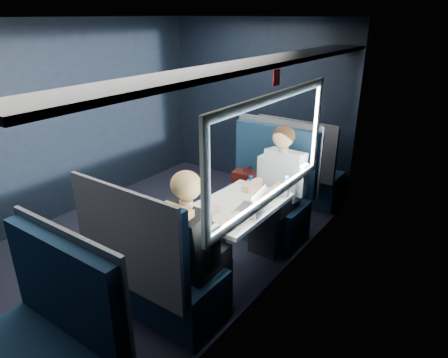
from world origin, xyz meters
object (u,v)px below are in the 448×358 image
Objects in this scene: woman at (192,241)px; seat_bay_far at (156,274)px; seat_bay_near at (264,197)px; cup at (279,193)px; table at (236,211)px; laptop at (254,206)px; seat_row_front at (300,173)px; man at (279,183)px; seat_row_back at (52,348)px; bottle_small at (286,188)px.

seat_bay_far is at bearing -146.18° from woman.
seat_bay_far is 0.43m from woman.
seat_bay_near is at bearing 90.28° from seat_bay_far.
seat_bay_near is 15.71× the size of cup.
laptop is at bearing -13.41° from table.
seat_bay_near and seat_bay_far have the same top height.
seat_row_front is at bearing 95.70° from woman.
man is (0.07, 0.70, 0.06)m from table.
man is at bearing 84.48° from table.
seat_row_front is at bearing 95.80° from table.
man reaches higher than seat_bay_far.
laptop is 0.40m from cup.
seat_bay_far is 1.00m from laptop.
laptop reaches higher than cup.
seat_row_back reaches higher than cup.
seat_bay_far is 0.95× the size of woman.
seat_bay_near is at bearing 90.18° from seat_row_back.
seat_row_back is (0.01, -2.67, -0.01)m from seat_bay_near.
cup is at bearing 86.20° from laptop.
cup is (-0.05, -0.05, -0.05)m from bottle_small.
woman is at bearing 77.07° from seat_row_back.
seat_bay_far reaches higher than seat_row_front.
woman is 16.49× the size of cup.
bottle_small is at bearing 49.71° from cup.
seat_row_back reaches higher than laptop.
woman reaches higher than seat_bay_near.
cup is (0.18, -0.36, 0.06)m from man.
seat_bay_far is 1.09× the size of seat_row_front.
seat_row_back is at bearing -102.34° from bottle_small.
seat_bay_far is (-0.18, -0.87, -0.25)m from table.
laptop is (0.41, 0.82, 0.39)m from seat_bay_far.
man is at bearing -34.09° from seat_bay_near.
man is at bearing -77.17° from seat_row_front.
seat_bay_near reaches higher than laptop.
laptop is (0.16, 0.65, 0.07)m from woman.
cup is at bearing 70.40° from seat_bay_far.
seat_row_front is 1.00× the size of seat_row_back.
seat_row_front is 2.54m from woman.
seat_row_front is 5.70× the size of bottle_small.
laptop is at bearing -65.85° from seat_bay_near.
seat_row_front reaches higher than cup.
laptop is at bearing -77.58° from seat_row_front.
table is at bearing 166.59° from laptop.
seat_bay_far is at bearing -90.00° from seat_row_front.
seat_bay_far is at bearing -89.72° from seat_bay_near.
woman is at bearing -90.00° from man.
cup is at bearing 80.08° from woman.
seat_row_back is at bearing -90.00° from seat_row_front.
seat_row_back is at bearing -90.00° from seat_bay_far.
seat_row_front is at bearing 89.47° from seat_bay_near.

